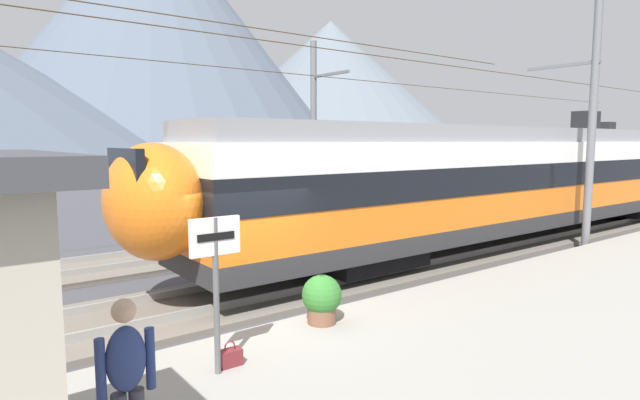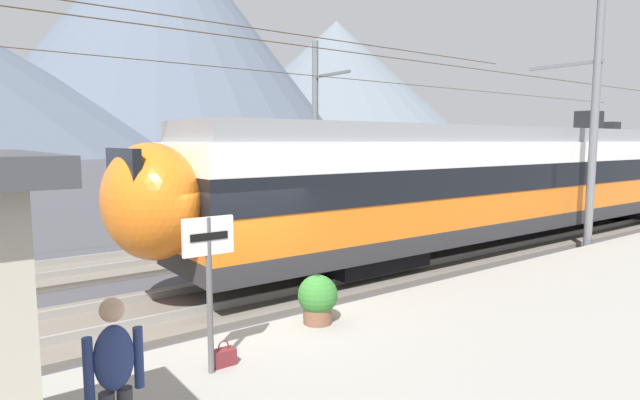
{
  "view_description": "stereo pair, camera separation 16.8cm",
  "coord_description": "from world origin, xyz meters",
  "px_view_note": "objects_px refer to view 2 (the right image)",
  "views": [
    {
      "loc": [
        -4.76,
        -8.16,
        3.42
      ],
      "look_at": [
        4.1,
        3.48,
        1.76
      ],
      "focal_mm": 29.09,
      "sensor_mm": 36.0,
      "label": 1
    },
    {
      "loc": [
        -4.63,
        -8.26,
        3.42
      ],
      "look_at": [
        4.1,
        3.48,
        1.76
      ],
      "focal_mm": 29.09,
      "sensor_mm": 36.0,
      "label": 2
    }
  ],
  "objects_px": {
    "catenary_mast_mid": "(590,118)",
    "passenger_walking": "(115,378)",
    "catenary_mast_far_side": "(317,131)",
    "handbag_near_sign": "(224,357)",
    "train_far_track": "(572,163)",
    "train_near_platform": "(521,177)",
    "platform_sign": "(209,259)",
    "potted_plant_platform_edge": "(318,297)"
  },
  "relations": [
    {
      "from": "platform_sign",
      "to": "potted_plant_platform_edge",
      "type": "distance_m",
      "value": 2.61
    },
    {
      "from": "train_near_platform",
      "to": "passenger_walking",
      "type": "distance_m",
      "value": 15.4
    },
    {
      "from": "train_near_platform",
      "to": "catenary_mast_mid",
      "type": "xyz_separation_m",
      "value": [
        0.47,
        -1.92,
        1.89
      ]
    },
    {
      "from": "catenary_mast_far_side",
      "to": "platform_sign",
      "type": "xyz_separation_m",
      "value": [
        -9.16,
        -10.05,
        -1.93
      ]
    },
    {
      "from": "catenary_mast_far_side",
      "to": "handbag_near_sign",
      "type": "xyz_separation_m",
      "value": [
        -8.93,
        -9.94,
        -3.36
      ]
    },
    {
      "from": "passenger_walking",
      "to": "potted_plant_platform_edge",
      "type": "xyz_separation_m",
      "value": [
        3.88,
        2.15,
        -0.49
      ]
    },
    {
      "from": "passenger_walking",
      "to": "catenary_mast_mid",
      "type": "bearing_deg",
      "value": 11.98
    },
    {
      "from": "passenger_walking",
      "to": "train_far_track",
      "type": "bearing_deg",
      "value": 20.07
    },
    {
      "from": "catenary_mast_far_side",
      "to": "passenger_walking",
      "type": "xyz_separation_m",
      "value": [
        -10.77,
        -11.52,
        -2.54
      ]
    },
    {
      "from": "catenary_mast_mid",
      "to": "passenger_walking",
      "type": "relative_size",
      "value": 22.69
    },
    {
      "from": "handbag_near_sign",
      "to": "potted_plant_platform_edge",
      "type": "xyz_separation_m",
      "value": [
        2.04,
        0.57,
        0.34
      ]
    },
    {
      "from": "train_far_track",
      "to": "platform_sign",
      "type": "distance_m",
      "value": 26.37
    },
    {
      "from": "train_far_track",
      "to": "train_near_platform",
      "type": "bearing_deg",
      "value": -159.11
    },
    {
      "from": "potted_plant_platform_edge",
      "to": "handbag_near_sign",
      "type": "bearing_deg",
      "value": -164.26
    },
    {
      "from": "platform_sign",
      "to": "potted_plant_platform_edge",
      "type": "relative_size",
      "value": 2.53
    },
    {
      "from": "catenary_mast_mid",
      "to": "train_near_platform",
      "type": "bearing_deg",
      "value": 103.81
    },
    {
      "from": "train_near_platform",
      "to": "potted_plant_platform_edge",
      "type": "distance_m",
      "value": 11.11
    },
    {
      "from": "platform_sign",
      "to": "train_far_track",
      "type": "bearing_deg",
      "value": 18.28
    },
    {
      "from": "platform_sign",
      "to": "catenary_mast_mid",
      "type": "bearing_deg",
      "value": 7.3
    },
    {
      "from": "platform_sign",
      "to": "handbag_near_sign",
      "type": "bearing_deg",
      "value": 25.03
    },
    {
      "from": "platform_sign",
      "to": "potted_plant_platform_edge",
      "type": "bearing_deg",
      "value": 16.76
    },
    {
      "from": "train_far_track",
      "to": "platform_sign",
      "type": "xyz_separation_m",
      "value": [
        -25.04,
        -8.27,
        -0.34
      ]
    },
    {
      "from": "platform_sign",
      "to": "potted_plant_platform_edge",
      "type": "height_order",
      "value": "platform_sign"
    },
    {
      "from": "train_near_platform",
      "to": "handbag_near_sign",
      "type": "distance_m",
      "value": 13.26
    },
    {
      "from": "catenary_mast_far_side",
      "to": "handbag_near_sign",
      "type": "distance_m",
      "value": 13.78
    },
    {
      "from": "train_near_platform",
      "to": "train_far_track",
      "type": "relative_size",
      "value": 1.0
    },
    {
      "from": "train_far_track",
      "to": "potted_plant_platform_edge",
      "type": "bearing_deg",
      "value": -161.57
    },
    {
      "from": "platform_sign",
      "to": "catenary_mast_far_side",
      "type": "bearing_deg",
      "value": 47.65
    },
    {
      "from": "train_far_track",
      "to": "catenary_mast_far_side",
      "type": "xyz_separation_m",
      "value": [
        -15.87,
        1.78,
        1.59
      ]
    },
    {
      "from": "passenger_walking",
      "to": "train_near_platform",
      "type": "bearing_deg",
      "value": 19.38
    },
    {
      "from": "catenary_mast_mid",
      "to": "passenger_walking",
      "type": "xyz_separation_m",
      "value": [
        -14.97,
        -3.18,
        -2.84
      ]
    },
    {
      "from": "catenary_mast_mid",
      "to": "catenary_mast_far_side",
      "type": "distance_m",
      "value": 9.34
    },
    {
      "from": "catenary_mast_far_side",
      "to": "potted_plant_platform_edge",
      "type": "bearing_deg",
      "value": -126.33
    },
    {
      "from": "handbag_near_sign",
      "to": "passenger_walking",
      "type": "bearing_deg",
      "value": -139.47
    },
    {
      "from": "potted_plant_platform_edge",
      "to": "train_far_track",
      "type": "bearing_deg",
      "value": 18.43
    },
    {
      "from": "catenary_mast_mid",
      "to": "handbag_near_sign",
      "type": "bearing_deg",
      "value": -173.04
    },
    {
      "from": "potted_plant_platform_edge",
      "to": "platform_sign",
      "type": "bearing_deg",
      "value": -163.24
    },
    {
      "from": "catenary_mast_mid",
      "to": "platform_sign",
      "type": "height_order",
      "value": "catenary_mast_mid"
    },
    {
      "from": "train_near_platform",
      "to": "handbag_near_sign",
      "type": "xyz_separation_m",
      "value": [
        -12.66,
        -3.53,
        -1.77
      ]
    },
    {
      "from": "train_near_platform",
      "to": "catenary_mast_far_side",
      "type": "relative_size",
      "value": 0.69
    },
    {
      "from": "platform_sign",
      "to": "potted_plant_platform_edge",
      "type": "xyz_separation_m",
      "value": [
        2.27,
        0.68,
        -1.09
      ]
    },
    {
      "from": "catenary_mast_far_side",
      "to": "handbag_near_sign",
      "type": "bearing_deg",
      "value": -131.92
    }
  ]
}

